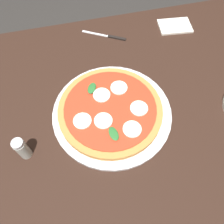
{
  "coord_description": "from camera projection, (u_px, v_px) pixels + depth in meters",
  "views": [
    {
      "loc": [
        0.09,
        0.4,
        1.41
      ],
      "look_at": [
        0.01,
        0.04,
        0.78
      ],
      "focal_mm": 36.84,
      "sensor_mm": 36.0,
      "label": 1
    }
  ],
  "objects": [
    {
      "name": "ground_plane",
      "position": [
        111.0,
        170.0,
        1.42
      ],
      "size": [
        6.0,
        6.0,
        0.0
      ],
      "primitive_type": "plane",
      "color": "#2D2B28"
    },
    {
      "name": "dining_table",
      "position": [
        111.0,
        119.0,
        0.85
      ],
      "size": [
        1.32,
        0.85,
        0.77
      ],
      "color": "black",
      "rests_on": "ground_plane"
    },
    {
      "name": "serving_tray",
      "position": [
        112.0,
        113.0,
        0.73
      ],
      "size": [
        0.37,
        0.37,
        0.01
      ],
      "primitive_type": "cylinder",
      "color": "silver",
      "rests_on": "dining_table"
    },
    {
      "name": "pizza",
      "position": [
        110.0,
        110.0,
        0.71
      ],
      "size": [
        0.32,
        0.32,
        0.03
      ],
      "color": "#C6843F",
      "rests_on": "serving_tray"
    },
    {
      "name": "napkin",
      "position": [
        175.0,
        26.0,
        0.94
      ],
      "size": [
        0.14,
        0.1,
        0.01
      ],
      "primitive_type": "cube",
      "rotation": [
        0.0,
        0.0,
        -0.12
      ],
      "color": "white",
      "rests_on": "dining_table"
    },
    {
      "name": "knife",
      "position": [
        110.0,
        36.0,
        0.91
      ],
      "size": [
        0.16,
        0.1,
        0.01
      ],
      "color": "black",
      "rests_on": "dining_table"
    },
    {
      "name": "pepper_shaker",
      "position": [
        22.0,
        149.0,
        0.63
      ],
      "size": [
        0.03,
        0.03,
        0.08
      ],
      "color": "#B2B7AD",
      "rests_on": "dining_table"
    }
  ]
}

